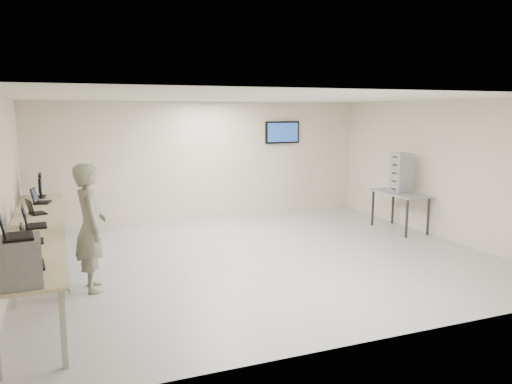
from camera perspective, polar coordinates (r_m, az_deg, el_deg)
name	(u,v)px	position (r m, az deg, el deg)	size (l,w,h in m)	color
room	(261,178)	(8.72, 0.55, 1.56)	(8.01, 7.01, 2.81)	#B1B1B1
workbench	(38,230)	(8.13, -23.66, -3.97)	(0.76, 6.00, 0.90)	tan
equipment_box	(20,261)	(5.40, -25.38, -7.16)	(0.39, 0.45, 0.47)	slate
laptop_on_box	(11,231)	(5.33, -26.22, -3.98)	(0.34, 0.40, 0.29)	black
laptop_0	(23,261)	(5.99, -25.06, -7.11)	(0.35, 0.42, 0.31)	black
laptop_1	(29,238)	(7.07, -24.50, -4.77)	(0.27, 0.33, 0.25)	black
laptop_2	(31,222)	(7.99, -24.30, -3.11)	(0.34, 0.41, 0.31)	black
laptop_3	(34,210)	(8.97, -24.00, -1.92)	(0.35, 0.37, 0.25)	black
laptop_4	(39,199)	(9.98, -23.54, -0.77)	(0.36, 0.41, 0.29)	black
monitor_near	(40,186)	(10.51, -23.46, 0.65)	(0.18, 0.41, 0.41)	black
monitor_far	(40,183)	(10.78, -23.43, 0.99)	(0.20, 0.45, 0.45)	black
soldier	(91,227)	(7.55, -18.37, -3.86)	(0.68, 0.44, 1.85)	#5E6357
side_table	(400,196)	(11.24, 16.15, -0.42)	(0.65, 1.39, 0.83)	gray
storage_bins	(400,173)	(11.16, 16.18, 2.13)	(0.33, 0.36, 0.86)	#999999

